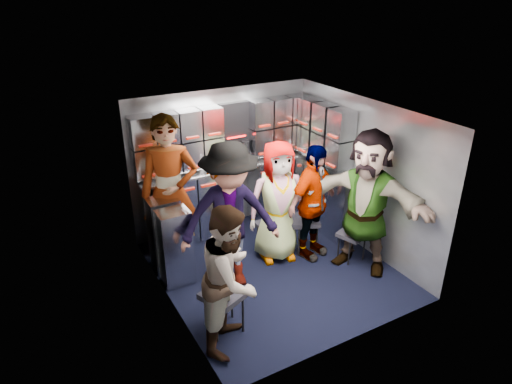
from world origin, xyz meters
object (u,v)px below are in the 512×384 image
attendant_arc_e (366,202)px  attendant_arc_d (312,203)px  jump_seat_mid_left (225,251)px  jump_seat_center (270,226)px  jump_seat_mid_right (303,222)px  attendant_arc_c (278,202)px  jump_seat_near_left (224,296)px  jump_seat_near_right (352,235)px  attendant_arc_a (231,278)px  attendant_standing (170,193)px  attendant_arc_b (230,217)px

attendant_arc_e → attendant_arc_d: bearing=-170.6°
jump_seat_mid_left → attendant_arc_d: attendant_arc_d is taller
jump_seat_center → jump_seat_mid_right: jump_seat_mid_right is taller
jump_seat_mid_left → attendant_arc_c: 0.94m
jump_seat_near_left → attendant_arc_e: attendant_arc_e is taller
jump_seat_near_right → attendant_arc_e: bearing=-90.0°
attendant_arc_a → attendant_arc_d: size_ratio=0.98×
jump_seat_mid_left → attendant_arc_a: bearing=-112.1°
jump_seat_mid_right → attendant_arc_a: size_ratio=0.34×
jump_seat_mid_left → attendant_arc_d: size_ratio=0.26×
jump_seat_near_right → attendant_arc_a: (-2.10, -0.60, 0.42)m
attendant_arc_e → jump_seat_near_right: bearing=150.7°
jump_seat_mid_left → jump_seat_mid_right: 1.24m
attendant_standing → attendant_arc_a: (0.00, -1.72, -0.23)m
jump_seat_center → attendant_arc_a: 1.88m
attendant_arc_e → attendant_arc_c: bearing=-160.2°
jump_seat_near_right → attendant_arc_e: 0.61m
jump_seat_near_right → attendant_standing: attendant_standing is taller
attendant_arc_e → jump_seat_mid_left: bearing=-140.9°
jump_seat_mid_right → attendant_arc_d: 0.41m
attendant_arc_b → jump_seat_near_left: bearing=-108.4°
jump_seat_mid_right → attendant_arc_d: size_ratio=0.33×
jump_seat_center → attendant_arc_a: (-1.26, -1.33, 0.41)m
jump_seat_mid_right → attendant_arc_c: size_ratio=0.32×
jump_seat_near_right → attendant_arc_c: size_ratio=0.26×
attendant_arc_a → jump_seat_mid_left: bearing=21.9°
attendant_arc_c → jump_seat_mid_left: bearing=-161.1°
jump_seat_center → attendant_arc_c: (0.00, -0.18, 0.46)m
jump_seat_mid_left → attendant_arc_c: (0.82, 0.07, 0.46)m
attendant_arc_a → attendant_arc_d: attendant_arc_d is taller
jump_seat_center → jump_seat_near_right: jump_seat_center is taller
attendant_arc_b → attendant_arc_d: 1.24m
attendant_arc_b → attendant_arc_c: bearing=30.0°
jump_seat_near_right → attendant_arc_b: size_ratio=0.23×
jump_seat_near_right → attendant_standing: (-2.10, 1.12, 0.65)m
jump_seat_near_left → attendant_arc_d: bearing=24.8°
jump_seat_mid_left → jump_seat_near_right: 1.73m
jump_seat_mid_left → jump_seat_mid_right: jump_seat_mid_right is taller
attendant_standing → attendant_arc_c: bearing=0.2°
attendant_standing → attendant_arc_b: 0.93m
jump_seat_center → jump_seat_near_right: size_ratio=0.98×
attendant_arc_d → attendant_standing: bearing=137.5°
jump_seat_center → jump_seat_mid_left: bearing=-162.9°
attendant_arc_a → attendant_arc_b: bearing=18.0°
jump_seat_near_left → attendant_arc_c: size_ratio=0.32×
jump_seat_mid_left → attendant_arc_b: size_ratio=0.23×
attendant_arc_b → attendant_arc_e: 1.73m
attendant_arc_b → attendant_standing: bearing=131.1°
attendant_standing → attendant_arc_b: (0.44, -0.82, -0.08)m
jump_seat_near_left → jump_seat_mid_right: size_ratio=1.00×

